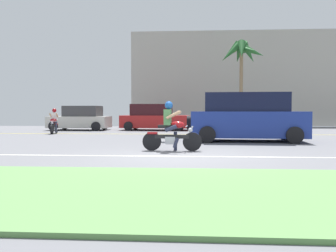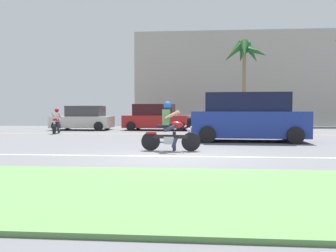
{
  "view_description": "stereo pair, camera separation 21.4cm",
  "coord_description": "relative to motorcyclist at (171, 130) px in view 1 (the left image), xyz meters",
  "views": [
    {
      "loc": [
        0.3,
        -9.18,
        1.22
      ],
      "look_at": [
        -0.54,
        3.62,
        0.66
      ],
      "focal_mm": 37.13,
      "sensor_mm": 36.0,
      "label": 1
    },
    {
      "loc": [
        0.52,
        -9.16,
        1.22
      ],
      "look_at": [
        -0.54,
        3.62,
        0.66
      ],
      "focal_mm": 37.13,
      "sensor_mm": 36.0,
      "label": 2
    }
  ],
  "objects": [
    {
      "name": "ground",
      "position": [
        0.28,
        1.67,
        -0.66
      ],
      "size": [
        56.0,
        30.0,
        0.04
      ],
      "primitive_type": "cube",
      "color": "slate"
    },
    {
      "name": "grass_median",
      "position": [
        0.28,
        -5.43,
        -0.61
      ],
      "size": [
        56.0,
        3.8,
        0.06
      ],
      "primitive_type": "cube",
      "color": "#5B8C4C",
      "rests_on": "ground"
    },
    {
      "name": "lane_line_near",
      "position": [
        0.28,
        -1.27,
        -0.64
      ],
      "size": [
        50.4,
        0.12,
        0.01
      ],
      "primitive_type": "cube",
      "color": "silver",
      "rests_on": "ground"
    },
    {
      "name": "lane_line_far",
      "position": [
        0.28,
        7.53,
        -0.64
      ],
      "size": [
        50.4,
        0.12,
        0.01
      ],
      "primitive_type": "cube",
      "color": "yellow",
      "rests_on": "ground"
    },
    {
      "name": "motorcyclist",
      "position": [
        0.0,
        0.0,
        0.0
      ],
      "size": [
        1.81,
        0.59,
        1.51
      ],
      "color": "black",
      "rests_on": "ground"
    },
    {
      "name": "suv_nearby",
      "position": [
        2.82,
        3.57,
        0.3
      ],
      "size": [
        4.71,
        2.25,
        1.93
      ],
      "color": "navy",
      "rests_on": "ground"
    },
    {
      "name": "parked_car_0",
      "position": [
        -6.42,
        11.15,
        0.08
      ],
      "size": [
        3.81,
        2.1,
        1.53
      ],
      "color": "beige",
      "rests_on": "ground"
    },
    {
      "name": "parked_car_1",
      "position": [
        -1.71,
        11.45,
        0.13
      ],
      "size": [
        4.42,
        2.3,
        1.65
      ],
      "color": "#AD1E1E",
      "rests_on": "ground"
    },
    {
      "name": "palm_tree_0",
      "position": [
        4.05,
        13.63,
        4.46
      ],
      "size": [
        3.17,
        3.13,
        6.05
      ],
      "color": "#846B4C",
      "rests_on": "ground"
    },
    {
      "name": "motorcyclist_distant",
      "position": [
        -6.74,
        7.68,
        -0.07
      ],
      "size": [
        0.56,
        1.6,
        1.35
      ],
      "color": "black",
      "rests_on": "ground"
    },
    {
      "name": "building_far",
      "position": [
        5.84,
        19.67,
        3.18
      ],
      "size": [
        20.23,
        4.0,
        7.64
      ],
      "primitive_type": "cube",
      "color": "#A8A399",
      "rests_on": "ground"
    }
  ]
}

